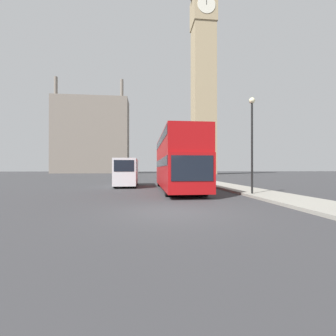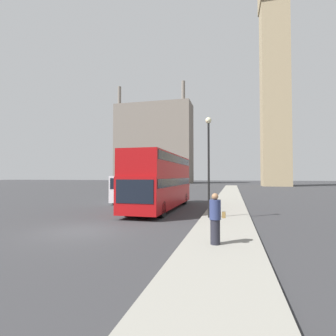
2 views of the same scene
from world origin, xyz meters
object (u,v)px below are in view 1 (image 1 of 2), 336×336
object	(u,v)px
white_van	(127,172)
street_lamp	(252,131)
clock_tower	(203,66)
red_double_decker_bus	(177,160)

from	to	relation	value
white_van	street_lamp	size ratio (longest dim) A/B	1.02
clock_tower	white_van	bearing A→B (deg)	-112.59
red_double_decker_bus	street_lamp	distance (m)	6.00
clock_tower	red_double_decker_bus	xyz separation A→B (m)	(-16.20, -53.22, -32.57)
red_double_decker_bus	clock_tower	bearing A→B (deg)	73.06
red_double_decker_bus	white_van	size ratio (longest dim) A/B	1.90
white_van	street_lamp	xyz separation A→B (m)	(8.18, -8.39, 2.60)
clock_tower	white_van	xyz separation A→B (m)	(-20.37, -48.98, -33.53)
street_lamp	red_double_decker_bus	bearing A→B (deg)	134.09
clock_tower	red_double_decker_bus	world-z (taller)	clock_tower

